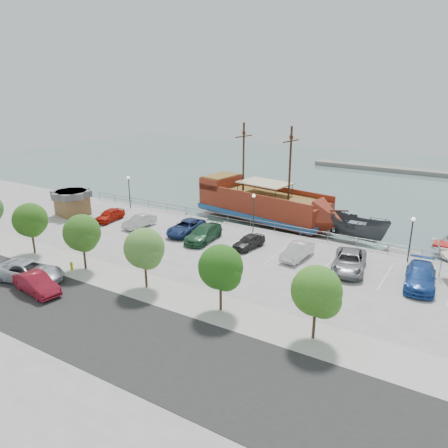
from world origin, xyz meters
The scene contains 31 objects.
ground centered at (0.00, 0.00, -1.00)m, with size 160.00×160.00×0.00m, color #4A6565.
land_slab centered at (0.00, -21.00, -0.60)m, with size 100.00×58.00×1.20m, color gray.
street centered at (0.00, -16.00, 0.01)m, with size 100.00×8.00×0.04m, color black.
sidewalk centered at (0.00, -10.00, 0.01)m, with size 100.00×4.00×0.05m, color #AFABA3.
seawall_railing centered at (0.00, 7.80, 0.53)m, with size 50.00×0.06×1.00m.
far_shore centered at (10.00, 55.00, -0.60)m, with size 40.00×3.00×0.80m, color gray.
pirate_ship centered at (-0.83, 13.13, 1.09)m, with size 20.09×8.42×12.50m.
patrol_boat centered at (9.89, 11.64, 0.48)m, with size 2.88×7.67×2.97m, color #3D4045.
dock_west centered at (-14.77, 9.20, -0.82)m, with size 6.24×1.78×0.36m, color gray.
dock_mid centered at (7.02, 9.20, -0.81)m, with size 6.66×1.90×0.38m, color slate.
dock_east centered at (17.07, 9.20, -0.78)m, with size 7.80×2.23×0.45m, color slate.
shed centered at (-22.16, 0.75, 1.60)m, with size 4.33×4.33×3.00m.
street_van centered at (-10.15, -14.04, 0.84)m, with size 2.77×6.01×1.67m, color #B3B8C1.
street_sedan centered at (-7.74, -15.10, 0.77)m, with size 1.64×4.69×1.55m, color maroon.
fire_hydrant centered at (-8.86, -10.80, 0.42)m, with size 0.27×0.27×0.77m.
lamp_post_left centered at (-18.00, 6.50, 2.94)m, with size 0.36×0.36×4.28m.
lamp_post_mid centered at (0.00, 6.50, 2.94)m, with size 0.36×0.36×4.28m.
lamp_post_right centered at (16.00, 6.50, 2.94)m, with size 0.36×0.36×4.28m.
tree_b centered at (-14.85, -10.07, 3.30)m, with size 3.30×3.20×5.00m.
tree_c centered at (-7.85, -10.07, 3.30)m, with size 3.30×3.20×5.00m.
tree_d centered at (-0.85, -10.07, 3.30)m, with size 3.30×3.20×5.00m.
tree_e centered at (6.15, -10.07, 3.30)m, with size 3.30×3.20×5.00m.
tree_f centered at (13.15, -10.07, 3.30)m, with size 3.30×3.20×5.00m.
parked_car_a centered at (-16.36, 1.23, 0.72)m, with size 1.69×4.21×1.43m, color #B2190B.
parked_car_b centered at (-11.79, 1.31, 0.68)m, with size 1.43×4.11×1.35m, color #B6B6B6.
parked_car_c centered at (-5.93, 2.19, 0.74)m, with size 2.44×5.30×1.47m, color navy.
parked_car_d centered at (-3.11, 1.39, 0.79)m, with size 2.21×5.44×1.58m, color #255333.
parked_car_e centered at (1.88, 1.99, 0.68)m, with size 1.60×3.97×1.35m, color black.
parked_car_f centered at (7.02, 1.97, 0.73)m, with size 1.55×4.45×1.47m, color silver.
parked_car_g centered at (11.90, 1.80, 0.81)m, with size 2.68×5.82×1.62m, color gray.
parked_car_h centered at (17.69, 1.67, 0.82)m, with size 2.31×5.67×1.65m, color #1F489A.
Camera 1 is at (20.76, -33.87, 15.81)m, focal length 35.00 mm.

